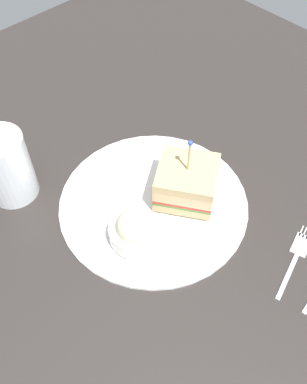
% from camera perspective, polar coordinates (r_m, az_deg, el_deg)
% --- Properties ---
extents(ground_plane, '(1.13, 1.13, 0.02)m').
position_cam_1_polar(ground_plane, '(0.65, 0.00, -2.14)').
color(ground_plane, '#2D2826').
extents(plate, '(0.28, 0.28, 0.01)m').
position_cam_1_polar(plate, '(0.64, 0.00, -1.37)').
color(plate, white).
rests_on(plate, ground_plane).
extents(sandwich_half_center, '(0.11, 0.11, 0.11)m').
position_cam_1_polar(sandwich_half_center, '(0.62, 4.41, 1.32)').
color(sandwich_half_center, tan).
rests_on(sandwich_half_center, plate).
extents(coleslaw_bowl, '(0.07, 0.07, 0.05)m').
position_cam_1_polar(coleslaw_bowl, '(0.58, -2.47, -4.98)').
color(coleslaw_bowl, silver).
rests_on(coleslaw_bowl, plate).
extents(drink_glass, '(0.07, 0.07, 0.11)m').
position_cam_1_polar(drink_glass, '(0.66, -18.82, 2.83)').
color(drink_glass, silver).
rests_on(drink_glass, ground_plane).
extents(fork, '(0.12, 0.05, 0.00)m').
position_cam_1_polar(fork, '(0.63, 18.55, -7.70)').
color(fork, silver).
rests_on(fork, ground_plane).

